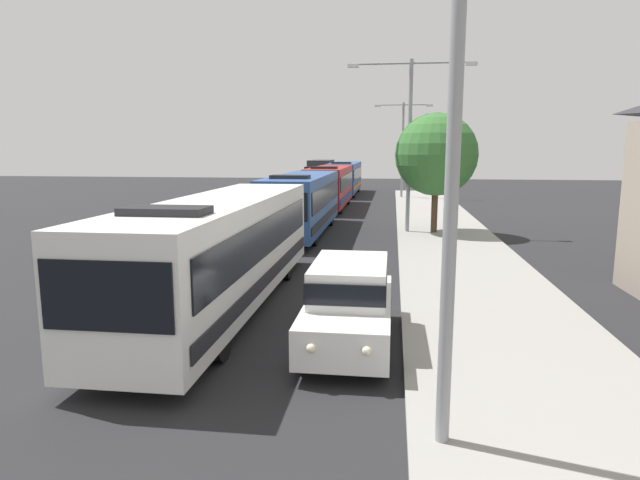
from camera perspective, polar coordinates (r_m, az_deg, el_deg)
bus_lead at (r=15.20m, az=-10.14°, el=-0.79°), size 2.58×12.42×3.21m
bus_second_in_line at (r=28.20m, az=-1.83°, el=4.07°), size 2.58×11.48×3.21m
bus_middle at (r=40.29m, az=1.03°, el=5.72°), size 2.58×10.88×3.21m
bus_fourth_in_line at (r=52.81m, az=2.60°, el=6.62°), size 2.58×11.71×3.21m
white_suv at (r=12.24m, az=3.10°, el=-6.35°), size 1.86×4.79×1.90m
box_truck_oncoming at (r=60.04m, az=0.02°, el=6.99°), size 2.35×7.53×3.15m
streetlamp_near at (r=7.63m, az=13.97°, el=13.25°), size 5.02×0.28×7.82m
streetlamp_mid at (r=28.29m, az=9.40°, el=11.53°), size 6.33×0.28×8.61m
streetlamp_far at (r=48.97m, az=8.67°, el=10.30°), size 5.00×0.28×8.20m
roadside_tree at (r=28.24m, az=12.10°, el=8.74°), size 4.14×4.14×6.02m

